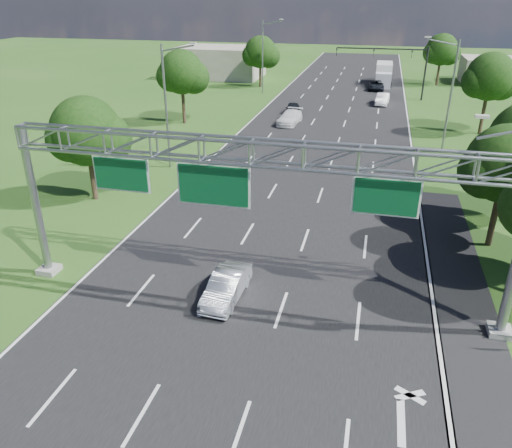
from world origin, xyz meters
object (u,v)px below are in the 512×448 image
(sign_gantry, at_px, (253,166))
(traffic_signal, at_px, (399,60))
(silver_sedan, at_px, (226,287))
(box_truck, at_px, (384,74))

(sign_gantry, height_order, traffic_signal, sign_gantry)
(silver_sedan, distance_m, box_truck, 65.40)
(sign_gantry, distance_m, traffic_signal, 53.51)
(traffic_signal, xyz_separation_m, silver_sedan, (-8.48, -53.16, -4.49))
(silver_sedan, relative_size, box_truck, 0.48)
(silver_sedan, height_order, box_truck, box_truck)
(sign_gantry, xyz_separation_m, box_truck, (5.34, 64.89, -5.35))
(sign_gantry, xyz_separation_m, traffic_signal, (7.15, 53.00, -1.72))
(sign_gantry, height_order, silver_sedan, sign_gantry)
(sign_gantry, xyz_separation_m, silver_sedan, (-1.33, -0.16, -6.22))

